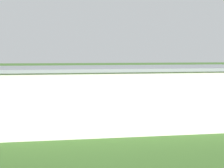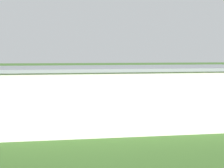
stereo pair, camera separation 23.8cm
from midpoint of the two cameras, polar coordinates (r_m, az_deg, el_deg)
The scene contains 6 objects.
ground_plane at distance 79.01m, azimuth -2.31°, elevation -1.22°, with size 400.00×400.00×0.00m, color #3D6628.
hangar at distance 40.98m, azimuth -1.52°, elevation -2.20°, with size 35.31×11.43×7.17m.
biplane at distance 81.48m, azimuth 0.77°, elevation 1.53°, with size 6.69×7.28×3.85m.
person_by_parked_cars at distance 60.27m, azimuth 7.40°, elevation -2.57°, with size 0.49×0.49×1.52m.
person_beside_truck at distance 55.37m, azimuth -17.49°, elevation -3.35°, with size 0.53×0.53×1.72m.
person_at_fence_line at distance 59.92m, azimuth 8.65°, elevation -2.59°, with size 0.42×0.42×1.59m.
Camera 2 is at (7.98, 78.10, 8.93)m, focal length 56.20 mm.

